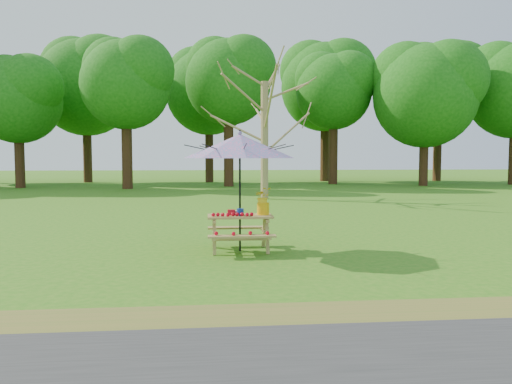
{
  "coord_description": "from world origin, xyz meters",
  "views": [
    {
      "loc": [
        4.12,
        -8.0,
        1.75
      ],
      "look_at": [
        5.0,
        1.2,
        1.1
      ],
      "focal_mm": 35.0,
      "sensor_mm": 36.0,
      "label": 1
    }
  ],
  "objects": [
    {
      "name": "tomatoes_row",
      "position": [
        4.55,
        1.02,
        0.71
      ],
      "size": [
        0.77,
        0.13,
        0.07
      ],
      "primitive_type": null,
      "color": "red",
      "rests_on": "picnic_table"
    },
    {
      "name": "treeline",
      "position": [
        0.0,
        22.0,
        8.0
      ],
      "size": [
        60.0,
        12.0,
        16.0
      ],
      "primitive_type": null,
      "color": "#145E10",
      "rests_on": "ground"
    },
    {
      "name": "patio_umbrella",
      "position": [
        4.7,
        1.2,
        1.95
      ],
      "size": [
        2.14,
        2.14,
        2.25
      ],
      "color": "black",
      "rests_on": "ground"
    },
    {
      "name": "bare_tree",
      "position": [
        6.46,
        12.7,
        6.86
      ],
      "size": [
        7.11,
        7.11,
        11.3
      ],
      "color": "olive",
      "rests_on": "ground"
    },
    {
      "name": "picnic_table",
      "position": [
        4.7,
        1.2,
        0.33
      ],
      "size": [
        1.2,
        1.32,
        0.67
      ],
      "color": "olive",
      "rests_on": "ground"
    },
    {
      "name": "produce_bins",
      "position": [
        4.64,
        1.22,
        0.72
      ],
      "size": [
        0.29,
        0.35,
        0.13
      ],
      "color": "red",
      "rests_on": "picnic_table"
    },
    {
      "name": "flower_bucket",
      "position": [
        5.14,
        1.22,
        0.95
      ],
      "size": [
        0.33,
        0.3,
        0.52
      ],
      "color": "#F0AE0C",
      "rests_on": "picnic_table"
    }
  ]
}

